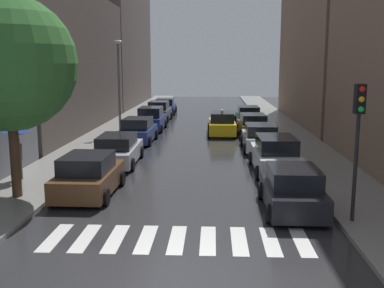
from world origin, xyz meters
The scene contains 21 objects.
ground_plane centered at (0.00, 24.00, -0.02)m, with size 28.00×72.00×0.04m, color #2C2C2F.
sidewalk_left centered at (-6.50, 24.00, 0.07)m, with size 3.00×72.00×0.15m, color gray.
sidewalk_right centered at (6.50, 24.00, 0.07)m, with size 3.00×72.00×0.15m, color gray.
crosswalk_stripes centered at (0.00, 2.42, 0.01)m, with size 7.65×2.20×0.01m.
building_left_mid centered at (-11.00, 23.83, 5.16)m, with size 6.00×21.43×10.33m, color #564C47.
parked_car_left_nearest centered at (-3.78, 6.81, 0.76)m, with size 2.20×4.18×1.63m.
parked_car_left_second centered at (-3.81, 12.32, 0.72)m, with size 2.20×4.79×1.53m.
parked_car_left_third centered at (-3.83, 18.74, 0.76)m, with size 2.21×4.30×1.62m.
parked_car_left_fourth centered at (-3.74, 24.30, 0.83)m, with size 2.10×4.42×1.79m.
parked_car_left_fifth centered at (-3.82, 30.02, 0.82)m, with size 2.09×4.29×1.76m.
parked_car_left_sixth centered at (-3.89, 35.79, 0.74)m, with size 2.20×4.46×1.57m.
parked_car_right_nearest centered at (3.77, 5.21, 0.74)m, with size 2.07×4.03×1.58m.
parked_car_right_second centered at (3.95, 10.99, 0.80)m, with size 2.20×4.78×1.72m.
parked_car_right_third centered at (3.80, 16.54, 0.73)m, with size 2.15×4.30×1.55m.
parked_car_right_fourth centered at (3.81, 21.94, 0.74)m, with size 2.21×4.53×1.56m.
parked_car_right_fifth centered at (3.87, 27.22, 0.76)m, with size 2.11×4.42×1.62m.
taxi_midroad centered at (1.64, 22.33, 0.76)m, with size 2.10×4.50×1.81m.
pedestrian_foreground centered at (-7.28, 8.52, 1.71)m, with size 1.16×1.16×2.06m.
street_tree_left centered at (-6.30, 6.05, 5.05)m, with size 4.87×4.87×7.34m.
traffic_light_right_corner centered at (5.45, 3.91, 3.29)m, with size 0.30×0.42×4.30m.
lamp_post_left centered at (-5.55, 21.39, 3.91)m, with size 0.60×0.28×6.48m.
Camera 1 is at (1.03, -10.04, 5.06)m, focal length 42.46 mm.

